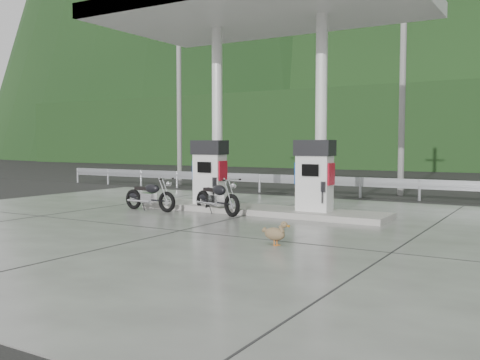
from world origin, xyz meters
The scene contains 16 objects.
ground centered at (0.00, 0.00, 0.00)m, with size 160.00×160.00×0.00m, color black.
forecourt_apron centered at (0.00, 0.00, 0.01)m, with size 18.00×14.00×0.02m, color #62625E.
pump_island centered at (0.00, 2.50, 0.10)m, with size 7.00×1.40×0.15m, color #9D9992.
gas_pump_left centered at (-1.60, 2.50, 1.07)m, with size 0.95×0.55×1.80m, color white, non-canonical shape.
gas_pump_right centered at (1.60, 2.50, 1.07)m, with size 0.95×0.55×1.80m, color white, non-canonical shape.
canopy_column_left centered at (-1.60, 2.90, 2.67)m, with size 0.30×0.30×5.00m, color white.
canopy_column_right centered at (1.60, 2.90, 2.67)m, with size 0.30×0.30×5.00m, color white.
canopy_roof centered at (0.00, 2.50, 5.37)m, with size 8.50×5.00×0.40m, color silver.
guardrail centered at (0.00, 8.00, 0.71)m, with size 26.00×0.16×1.42m, color #ABAEB4, non-canonical shape.
road centered at (0.00, 11.50, 0.00)m, with size 60.00×7.00×0.01m, color black.
utility_pole_a centered at (-8.00, 9.50, 4.00)m, with size 0.22×0.22×8.00m, color gray.
utility_pole_b centered at (2.00, 9.50, 4.00)m, with size 0.22×0.22×8.00m, color gray.
tree_band centered at (0.00, 30.00, 3.00)m, with size 80.00×6.00×6.00m, color black.
motorcycle_left centered at (-2.83, 1.34, 0.42)m, with size 1.71×0.54×0.81m, color black, non-canonical shape.
motorcycle_right centered at (-0.81, 1.68, 0.44)m, with size 1.77×0.56×0.84m, color black, non-canonical shape.
duck centered at (2.47, -1.39, 0.22)m, with size 0.55×0.15×0.39m, color brown, non-canonical shape.
Camera 1 is at (6.90, -10.04, 1.88)m, focal length 40.00 mm.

